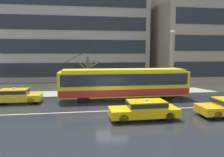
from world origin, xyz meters
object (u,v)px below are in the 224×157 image
object	(u,v)px
taxi_queued_behind_bus	(16,95)
trolleybus	(124,83)
street_lamp	(172,56)
pedestrian_at_shelter	(145,77)
bus_shelter	(100,75)
street_tree_bare	(88,72)
taxi_oncoming_near	(145,109)
pedestrian_approaching_curb	(137,82)

from	to	relation	value
taxi_queued_behind_bus	trolleybus	bearing A→B (deg)	1.01
street_lamp	pedestrian_at_shelter	bearing A→B (deg)	145.10
bus_shelter	street_tree_bare	distance (m)	1.37
taxi_oncoming_near	street_tree_bare	xyz separation A→B (m)	(-3.40, 9.98, 1.65)
pedestrian_approaching_curb	street_tree_bare	xyz separation A→B (m)	(-5.73, -0.77, 1.27)
taxi_queued_behind_bus	pedestrian_at_shelter	bearing A→B (deg)	16.85
bus_shelter	trolleybus	bearing A→B (deg)	-59.61
taxi_oncoming_near	bus_shelter	bearing A→B (deg)	101.95
trolleybus	street_lamp	world-z (taller)	street_lamp
pedestrian_at_shelter	pedestrian_approaching_curb	world-z (taller)	pedestrian_at_shelter
pedestrian_approaching_curb	bus_shelter	bearing A→B (deg)	-168.00
pedestrian_at_shelter	pedestrian_approaching_curb	xyz separation A→B (m)	(-0.80, 0.47, -0.65)
pedestrian_at_shelter	street_lamp	xyz separation A→B (m)	(2.47, -1.72, 2.37)
street_lamp	street_tree_bare	xyz separation A→B (m)	(-9.00, 1.43, -1.76)
trolleybus	street_tree_bare	distance (m)	4.87
taxi_oncoming_near	street_lamp	world-z (taller)	street_lamp
trolleybus	taxi_queued_behind_bus	distance (m)	9.96
taxi_oncoming_near	street_tree_bare	size ratio (longest dim) A/B	1.18
pedestrian_approaching_curb	street_lamp	xyz separation A→B (m)	(3.27, -2.20, 3.02)
pedestrian_approaching_curb	street_lamp	distance (m)	4.96
taxi_queued_behind_bus	pedestrian_approaching_curb	world-z (taller)	pedestrian_approaching_curb
bus_shelter	street_tree_bare	xyz separation A→B (m)	(-1.32, 0.17, 0.32)
pedestrian_at_shelter	street_tree_bare	distance (m)	6.56
trolleybus	pedestrian_approaching_curb	xyz separation A→B (m)	(2.44, 4.28, -0.52)
taxi_oncoming_near	pedestrian_approaching_curb	size ratio (longest dim) A/B	2.89
taxi_oncoming_near	pedestrian_at_shelter	distance (m)	10.79
trolleybus	pedestrian_at_shelter	bearing A→B (deg)	49.61
pedestrian_approaching_curb	taxi_oncoming_near	bearing A→B (deg)	-102.23
trolleybus	pedestrian_at_shelter	size ratio (longest dim) A/B	6.55
pedestrian_approaching_curb	street_tree_bare	distance (m)	5.92
taxi_oncoming_near	pedestrian_at_shelter	bearing A→B (deg)	73.06
trolleybus	taxi_oncoming_near	distance (m)	6.53
trolleybus	bus_shelter	xyz separation A→B (m)	(-1.96, 3.35, 0.42)
pedestrian_approaching_curb	street_lamp	world-z (taller)	street_lamp
taxi_queued_behind_bus	taxi_oncoming_near	distance (m)	11.84
taxi_queued_behind_bus	street_lamp	world-z (taller)	street_lamp
taxi_oncoming_near	street_lamp	distance (m)	10.78
pedestrian_at_shelter	street_lamp	world-z (taller)	street_lamp
street_tree_bare	trolleybus	bearing A→B (deg)	-46.93
bus_shelter	pedestrian_at_shelter	xyz separation A→B (m)	(5.21, 0.46, -0.29)
taxi_queued_behind_bus	pedestrian_at_shelter	size ratio (longest dim) A/B	2.22
trolleybus	taxi_oncoming_near	world-z (taller)	trolleybus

